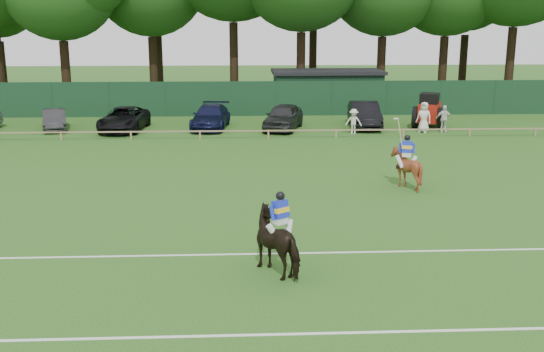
{
  "coord_description": "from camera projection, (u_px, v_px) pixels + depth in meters",
  "views": [
    {
      "loc": [
        -0.54,
        -18.77,
        6.76
      ],
      "look_at": [
        0.5,
        3.0,
        1.4
      ],
      "focal_mm": 42.0,
      "sensor_mm": 36.0,
      "label": 1
    }
  ],
  "objects": [
    {
      "name": "ground",
      "position": [
        261.0,
        243.0,
        19.85
      ],
      "size": [
        160.0,
        160.0,
        0.0
      ],
      "primitive_type": "plane",
      "color": "#1E4C14",
      "rests_on": "ground"
    },
    {
      "name": "horse_dark",
      "position": [
        280.0,
        241.0,
        17.37
      ],
      "size": [
        1.98,
        2.22,
        1.75
      ],
      "primitive_type": "imported",
      "rotation": [
        0.0,
        0.0,
        3.78
      ],
      "color": "black",
      "rests_on": "ground"
    },
    {
      "name": "horse_chestnut",
      "position": [
        406.0,
        168.0,
        26.17
      ],
      "size": [
        1.68,
        1.8,
        1.66
      ],
      "primitive_type": "imported",
      "rotation": [
        0.0,
        0.0,
        2.88
      ],
      "color": "maroon",
      "rests_on": "ground"
    },
    {
      "name": "sedan_grey",
      "position": [
        54.0,
        120.0,
        40.12
      ],
      "size": [
        2.36,
        4.14,
        1.29
      ],
      "primitive_type": "imported",
      "rotation": [
        0.0,
        0.0,
        0.27
      ],
      "color": "#2C2C2E",
      "rests_on": "ground"
    },
    {
      "name": "suv_black",
      "position": [
        124.0,
        119.0,
        39.79
      ],
      "size": [
        2.81,
        5.4,
        1.45
      ],
      "primitive_type": "imported",
      "rotation": [
        0.0,
        0.0,
        -0.08
      ],
      "color": "black",
      "rests_on": "ground"
    },
    {
      "name": "sedan_navy",
      "position": [
        211.0,
        117.0,
        40.59
      ],
      "size": [
        2.63,
        5.31,
        1.48
      ],
      "primitive_type": "imported",
      "rotation": [
        0.0,
        0.0,
        -0.11
      ],
      "color": "#111437",
      "rests_on": "ground"
    },
    {
      "name": "hatch_grey",
      "position": [
        283.0,
        117.0,
        40.17
      ],
      "size": [
        3.17,
        5.1,
        1.62
      ],
      "primitive_type": "imported",
      "rotation": [
        0.0,
        0.0,
        -0.28
      ],
      "color": "#28292A",
      "rests_on": "ground"
    },
    {
      "name": "estate_black",
      "position": [
        365.0,
        115.0,
        40.94
      ],
      "size": [
        2.01,
        5.06,
        1.64
      ],
      "primitive_type": "imported",
      "rotation": [
        0.0,
        0.0,
        -0.06
      ],
      "color": "black",
      "rests_on": "ground"
    },
    {
      "name": "spectator_left",
      "position": [
        354.0,
        121.0,
        38.6
      ],
      "size": [
        1.09,
        0.78,
        1.53
      ],
      "primitive_type": "imported",
      "rotation": [
        0.0,
        0.0,
        -0.23
      ],
      "color": "silver",
      "rests_on": "ground"
    },
    {
      "name": "spectator_mid",
      "position": [
        444.0,
        119.0,
        39.17
      ],
      "size": [
        1.02,
        0.52,
        1.67
      ],
      "primitive_type": "imported",
      "rotation": [
        0.0,
        0.0,
        -0.12
      ],
      "color": "silver",
      "rests_on": "ground"
    },
    {
      "name": "spectator_right",
      "position": [
        424.0,
        117.0,
        39.08
      ],
      "size": [
        1.1,
        1.02,
        1.88
      ],
      "primitive_type": "imported",
      "rotation": [
        0.0,
        0.0,
        -0.63
      ],
      "color": "silver",
      "rests_on": "ground"
    },
    {
      "name": "rider_dark",
      "position": [
        281.0,
        215.0,
        17.17
      ],
      "size": [
        0.83,
        0.67,
        1.41
      ],
      "rotation": [
        0.0,
        0.0,
        3.78
      ],
      "color": "silver",
      "rests_on": "ground"
    },
    {
      "name": "rider_chestnut",
      "position": [
        407.0,
        150.0,
        25.98
      ],
      "size": [
        0.93,
        0.71,
        2.05
      ],
      "rotation": [
        0.0,
        0.0,
        2.88
      ],
      "color": "silver",
      "rests_on": "ground"
    },
    {
      "name": "pitch_lines",
      "position": [
        265.0,
        288.0,
        16.45
      ],
      "size": [
        60.0,
        5.1,
        0.01
      ],
      "color": "silver",
      "rests_on": "ground"
    },
    {
      "name": "pitch_rail",
      "position": [
        251.0,
        131.0,
        37.2
      ],
      "size": [
        62.1,
        0.1,
        0.5
      ],
      "color": "#997F5B",
      "rests_on": "ground"
    },
    {
      "name": "perimeter_fence",
      "position": [
        249.0,
        99.0,
        45.74
      ],
      "size": [
        92.08,
        0.08,
        2.5
      ],
      "color": "#14351E",
      "rests_on": "ground"
    },
    {
      "name": "utility_shed",
      "position": [
        327.0,
        90.0,
        48.86
      ],
      "size": [
        8.4,
        4.4,
        3.04
      ],
      "color": "#14331E",
      "rests_on": "ground"
    },
    {
      "name": "tree_row",
      "position": [
        272.0,
        102.0,
        53.89
      ],
      "size": [
        96.0,
        12.0,
        21.0
      ],
      "primitive_type": null,
      "color": "#26561C",
      "rests_on": "ground"
    },
    {
      "name": "tractor",
      "position": [
        429.0,
        111.0,
        40.85
      ],
      "size": [
        2.68,
        3.14,
        2.24
      ],
      "rotation": [
        0.0,
        0.0,
        -0.41
      ],
      "color": "maroon",
      "rests_on": "ground"
    }
  ]
}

